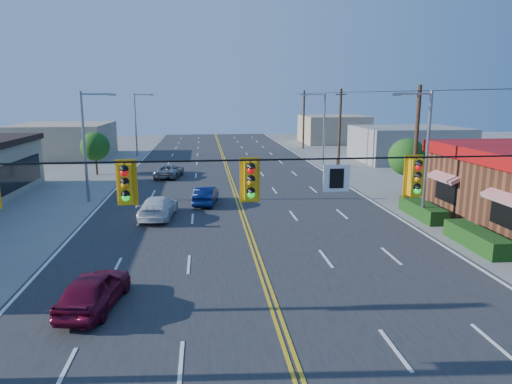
{
  "coord_description": "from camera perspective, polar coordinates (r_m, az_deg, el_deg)",
  "views": [
    {
      "loc": [
        -2.44,
        -12.1,
        7.7
      ],
      "look_at": [
        0.53,
        13.63,
        2.2
      ],
      "focal_mm": 32.0,
      "sensor_mm": 36.0,
      "label": 1
    }
  ],
  "objects": [
    {
      "name": "road",
      "position": [
        33.09,
        -2.17,
        -1.42
      ],
      "size": [
        20.0,
        120.0,
        0.06
      ],
      "primitive_type": "cube",
      "color": "#2D2D30",
      "rests_on": "ground"
    },
    {
      "name": "tree_west",
      "position": [
        47.55,
        -19.46,
        5.39
      ],
      "size": [
        2.8,
        2.8,
        4.2
      ],
      "color": "#47301E",
      "rests_on": "ground"
    },
    {
      "name": "bld_west_far",
      "position": [
        62.86,
        -22.9,
        5.94
      ],
      "size": [
        11.0,
        12.0,
        4.2
      ],
      "primitive_type": "cube",
      "color": "tan",
      "rests_on": "ground"
    },
    {
      "name": "car_white",
      "position": [
        29.68,
        -12.14,
        -1.95
      ],
      "size": [
        2.44,
        4.93,
        1.38
      ],
      "primitive_type": "imported",
      "rotation": [
        0.0,
        0.0,
        3.03
      ],
      "color": "white",
      "rests_on": "ground"
    },
    {
      "name": "car_blue",
      "position": [
        32.86,
        -6.27,
        -0.49
      ],
      "size": [
        1.95,
        4.06,
        1.28
      ],
      "primitive_type": "imported",
      "rotation": [
        0.0,
        0.0,
        2.99
      ],
      "color": "#0D194C",
      "rests_on": "ground"
    },
    {
      "name": "car_magenta",
      "position": [
        18.04,
        -19.57,
        -11.59
      ],
      "size": [
        2.31,
        4.32,
        1.4
      ],
      "primitive_type": "imported",
      "rotation": [
        0.0,
        0.0,
        2.98
      ],
      "color": "maroon",
      "rests_on": "ground"
    },
    {
      "name": "signal_span",
      "position": [
        12.64,
        4.18,
        -0.92
      ],
      "size": [
        24.32,
        0.34,
        9.0
      ],
      "color": "#47301E",
      "rests_on": "ground"
    },
    {
      "name": "ground",
      "position": [
        14.55,
        4.36,
        -20.02
      ],
      "size": [
        160.0,
        160.0,
        0.0
      ],
      "primitive_type": "plane",
      "color": "gray",
      "rests_on": "ground"
    },
    {
      "name": "utility_pole_far",
      "position": [
        67.79,
        5.98,
        8.97
      ],
      "size": [
        0.28,
        0.28,
        8.4
      ],
      "primitive_type": "cylinder",
      "color": "#47301E",
      "rests_on": "ground"
    },
    {
      "name": "tree_kfc_rear",
      "position": [
        37.94,
        18.38,
        4.16
      ],
      "size": [
        2.94,
        2.94,
        4.41
      ],
      "color": "#47301E",
      "rests_on": "ground"
    },
    {
      "name": "utility_pole_near",
      "position": [
        33.65,
        19.34,
        5.35
      ],
      "size": [
        0.28,
        0.28,
        8.4
      ],
      "primitive_type": "cylinder",
      "color": "#47301E",
      "rests_on": "ground"
    },
    {
      "name": "bld_east_far",
      "position": [
        77.33,
        9.62,
        7.75
      ],
      "size": [
        10.0,
        10.0,
        4.4
      ],
      "primitive_type": "cube",
      "color": "tan",
      "rests_on": "ground"
    },
    {
      "name": "streetlight_sw",
      "position": [
        35.25,
        -20.38,
        6.06
      ],
      "size": [
        2.55,
        0.25,
        8.0
      ],
      "color": "gray",
      "rests_on": "ground"
    },
    {
      "name": "car_silver",
      "position": [
        44.19,
        -10.79,
        2.57
      ],
      "size": [
        2.83,
        4.81,
        1.26
      ],
      "primitive_type": "imported",
      "rotation": [
        0.0,
        0.0,
        2.97
      ],
      "color": "gray",
      "rests_on": "ground"
    },
    {
      "name": "streetlight_nw",
      "position": [
        60.76,
        -14.64,
        8.61
      ],
      "size": [
        2.55,
        0.25,
        8.0
      ],
      "color": "gray",
      "rests_on": "ground"
    },
    {
      "name": "streetlight_se",
      "position": [
        29.44,
        20.27,
        5.04
      ],
      "size": [
        2.55,
        0.25,
        8.0
      ],
      "color": "gray",
      "rests_on": "ground"
    },
    {
      "name": "bld_east_mid",
      "position": [
        57.83,
        18.56,
        5.72
      ],
      "size": [
        12.0,
        10.0,
        4.0
      ],
      "primitive_type": "cube",
      "color": "gray",
      "rests_on": "ground"
    },
    {
      "name": "streetlight_ne",
      "position": [
        51.92,
        8.29,
        8.35
      ],
      "size": [
        2.55,
        0.25,
        8.0
      ],
      "color": "gray",
      "rests_on": "ground"
    },
    {
      "name": "utility_pole_mid",
      "position": [
        50.4,
        10.42,
        7.81
      ],
      "size": [
        0.28,
        0.28,
        8.4
      ],
      "primitive_type": "cylinder",
      "color": "#47301E",
      "rests_on": "ground"
    }
  ]
}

